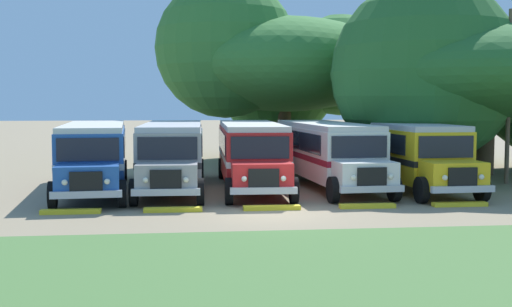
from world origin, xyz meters
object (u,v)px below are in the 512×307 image
Objects in this scene: parked_bus_slot_2 at (251,151)px; parked_bus_slot_3 at (327,151)px; secondary_tree at (475,77)px; utility_pole at (509,91)px; parked_bus_slot_0 at (94,153)px; broad_shade_tree at (276,64)px; parked_bus_slot_4 at (403,151)px; parked_bus_slot_1 at (173,152)px.

parked_bus_slot_3 is at bearing 91.45° from parked_bus_slot_2.
secondary_tree is 4.64m from utility_pole.
broad_shade_tree is at bearing 138.91° from parked_bus_slot_0.
parked_bus_slot_4 is at bearing -176.35° from utility_pole.
parked_bus_slot_3 is 3.39m from parked_bus_slot_4.
parked_bus_slot_2 is (3.43, -0.02, 0.00)m from parked_bus_slot_1.
parked_bus_slot_3 is (6.83, -0.04, 0.00)m from parked_bus_slot_1.
parked_bus_slot_2 is at bearing 88.05° from parked_bus_slot_0.
parked_bus_slot_2 is 13.52m from secondary_tree.
parked_bus_slot_3 is 0.72× the size of broad_shade_tree.
parked_bus_slot_4 is at bearing 88.15° from parked_bus_slot_2.
parked_bus_slot_3 is at bearing 179.40° from utility_pole.
broad_shade_tree is at bearing 124.61° from utility_pole.
parked_bus_slot_1 is 14.89m from broad_shade_tree.
parked_bus_slot_3 is at bearing -88.09° from broad_shade_tree.
parked_bus_slot_4 is at bearing -138.68° from secondary_tree.
parked_bus_slot_3 is (10.13, 0.25, 0.00)m from parked_bus_slot_0.
parked_bus_slot_0 is 3.32m from parked_bus_slot_1.
parked_bus_slot_0 is 1.00× the size of parked_bus_slot_4.
parked_bus_slot_2 is 6.78m from parked_bus_slot_4.
broad_shade_tree reaches higher than parked_bus_slot_3.
utility_pole is at bearing 85.74° from parked_bus_slot_3.
broad_shade_tree is (-0.42, 12.70, 4.53)m from parked_bus_slot_3.
parked_bus_slot_0 is at bearing -93.10° from parked_bus_slot_4.
utility_pole reaches higher than parked_bus_slot_1.
parked_bus_slot_0 is 16.81m from broad_shade_tree.
broad_shade_tree reaches higher than secondary_tree.
parked_bus_slot_0 is 19.90m from secondary_tree.
parked_bus_slot_2 is at bearing -93.98° from parked_bus_slot_3.
parked_bus_slot_4 is 5.70m from utility_pole.
utility_pole is (-0.49, -4.54, -0.81)m from secondary_tree.
parked_bus_slot_2 is 0.64× the size of secondary_tree.
parked_bus_slot_4 is at bearing 89.41° from parked_bus_slot_1.
broad_shade_tree is at bearing 155.10° from parked_bus_slot_1.
broad_shade_tree is (6.41, 12.66, 4.53)m from parked_bus_slot_1.
utility_pole is (11.80, -0.11, 2.65)m from parked_bus_slot_2.
parked_bus_slot_0 is 13.50m from parked_bus_slot_4.
broad_shade_tree is at bearing 138.50° from secondary_tree.
parked_bus_slot_4 is 14.38m from broad_shade_tree.
parked_bus_slot_2 and parked_bus_slot_3 have the same top height.
parked_bus_slot_1 is 6.83m from parked_bus_slot_3.
parked_bus_slot_4 is (3.37, -0.41, 0.00)m from parked_bus_slot_3.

